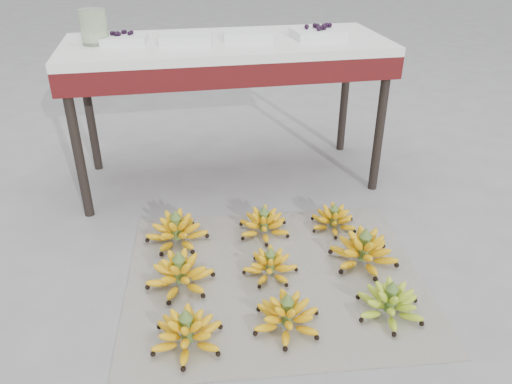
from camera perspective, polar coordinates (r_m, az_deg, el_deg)
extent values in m
plane|color=slate|center=(2.18, 0.63, -9.77)|extent=(60.00, 60.00, 0.00)
cube|color=beige|center=(2.17, 2.14, -9.71)|extent=(1.33, 1.15, 0.01)
ellipsoid|color=yellow|center=(1.88, -7.85, -15.95)|extent=(0.30, 0.30, 0.08)
ellipsoid|color=yellow|center=(1.85, -7.92, -15.19)|extent=(0.21, 0.21, 0.06)
ellipsoid|color=yellow|center=(1.83, -8.00, -14.45)|extent=(0.14, 0.14, 0.05)
cylinder|color=#4A6629|center=(1.85, -7.92, -15.19)|extent=(0.04, 0.04, 0.11)
cone|color=#4A6629|center=(1.80, -8.08, -13.61)|extent=(0.05, 0.05, 0.04)
ellipsoid|color=yellow|center=(1.92, 3.53, -14.26)|extent=(0.31, 0.31, 0.08)
ellipsoid|color=yellow|center=(1.90, 3.56, -13.51)|extent=(0.22, 0.22, 0.06)
ellipsoid|color=yellow|center=(1.88, 3.59, -12.79)|extent=(0.14, 0.14, 0.05)
cylinder|color=#4A6629|center=(1.90, 3.56, -13.51)|extent=(0.04, 0.04, 0.11)
cone|color=#4A6629|center=(1.86, 3.63, -11.96)|extent=(0.05, 0.05, 0.04)
ellipsoid|color=#8DBE2E|center=(2.04, 15.01, -12.46)|extent=(0.29, 0.29, 0.08)
ellipsoid|color=#8DBE2E|center=(2.02, 15.13, -11.73)|extent=(0.21, 0.21, 0.06)
ellipsoid|color=#8DBE2E|center=(2.00, 15.25, -11.02)|extent=(0.13, 0.13, 0.05)
cylinder|color=#4A6629|center=(2.02, 15.13, -11.73)|extent=(0.04, 0.04, 0.11)
cone|color=#4A6629|center=(1.97, 15.39, -10.21)|extent=(0.05, 0.05, 0.04)
ellipsoid|color=yellow|center=(2.13, -8.64, -9.55)|extent=(0.36, 0.36, 0.08)
ellipsoid|color=yellow|center=(2.11, -8.72, -8.77)|extent=(0.25, 0.25, 0.06)
ellipsoid|color=yellow|center=(2.08, -8.79, -8.02)|extent=(0.17, 0.17, 0.05)
cylinder|color=#4A6629|center=(2.11, -8.72, -8.77)|extent=(0.05, 0.05, 0.11)
cone|color=#4A6629|center=(2.06, -8.87, -7.16)|extent=(0.05, 0.05, 0.04)
ellipsoid|color=yellow|center=(2.16, 1.65, -8.64)|extent=(0.27, 0.27, 0.07)
ellipsoid|color=yellow|center=(2.15, 1.66, -8.01)|extent=(0.19, 0.19, 0.05)
ellipsoid|color=yellow|center=(2.13, 1.67, -7.40)|extent=(0.12, 0.12, 0.04)
cylinder|color=#4A6629|center=(2.15, 1.66, -8.01)|extent=(0.04, 0.04, 0.09)
cone|color=#4A6629|center=(2.11, 1.68, -6.71)|extent=(0.04, 0.04, 0.03)
ellipsoid|color=yellow|center=(2.28, 12.18, -6.95)|extent=(0.32, 0.32, 0.09)
ellipsoid|color=yellow|center=(2.25, 12.28, -6.15)|extent=(0.22, 0.22, 0.07)
ellipsoid|color=yellow|center=(2.23, 12.38, -5.38)|extent=(0.15, 0.15, 0.06)
cylinder|color=#4A6629|center=(2.25, 12.28, -6.15)|extent=(0.05, 0.05, 0.12)
cone|color=#4A6629|center=(2.21, 12.49, -4.50)|extent=(0.06, 0.06, 0.04)
ellipsoid|color=yellow|center=(2.39, -9.01, -4.76)|extent=(0.33, 0.33, 0.08)
ellipsoid|color=yellow|center=(2.37, -9.07, -4.02)|extent=(0.23, 0.23, 0.06)
ellipsoid|color=yellow|center=(2.35, -9.14, -3.30)|extent=(0.15, 0.15, 0.05)
cylinder|color=#4A6629|center=(2.37, -9.07, -4.02)|extent=(0.05, 0.05, 0.12)
cone|color=#4A6629|center=(2.33, -9.21, -2.48)|extent=(0.06, 0.06, 0.04)
ellipsoid|color=yellow|center=(2.42, 0.91, -3.98)|extent=(0.30, 0.30, 0.08)
ellipsoid|color=yellow|center=(2.40, 0.92, -3.32)|extent=(0.21, 0.21, 0.06)
ellipsoid|color=yellow|center=(2.39, 0.93, -2.69)|extent=(0.14, 0.14, 0.05)
cylinder|color=#4A6629|center=(2.40, 0.92, -3.32)|extent=(0.04, 0.04, 0.10)
cone|color=#4A6629|center=(2.37, 0.93, -1.97)|extent=(0.05, 0.05, 0.04)
ellipsoid|color=yellow|center=(2.49, 8.82, -3.38)|extent=(0.26, 0.26, 0.07)
ellipsoid|color=yellow|center=(2.48, 8.87, -2.79)|extent=(0.18, 0.18, 0.05)
ellipsoid|color=yellow|center=(2.46, 8.92, -2.24)|extent=(0.12, 0.12, 0.04)
cylinder|color=#4A6629|center=(2.48, 8.87, -2.79)|extent=(0.04, 0.04, 0.09)
cone|color=#4A6629|center=(2.45, 8.98, -1.60)|extent=(0.04, 0.04, 0.03)
cylinder|color=black|center=(2.57, -19.74, 4.76)|extent=(0.05, 0.05, 0.76)
cylinder|color=black|center=(2.77, 13.98, 7.34)|extent=(0.05, 0.05, 0.76)
cylinder|color=black|center=(3.09, -18.54, 8.92)|extent=(0.05, 0.05, 0.76)
cylinder|color=black|center=(3.25, 10.11, 10.97)|extent=(0.05, 0.05, 0.76)
cube|color=#490F0D|center=(2.72, -3.34, 14.89)|extent=(1.67, 0.67, 0.11)
cube|color=white|center=(2.70, -3.38, 16.49)|extent=(1.67, 0.67, 0.04)
cube|color=silver|center=(2.70, -14.82, 16.51)|extent=(0.24, 0.18, 0.04)
sphere|color=black|center=(2.74, -14.75, 17.29)|extent=(0.02, 0.02, 0.02)
sphere|color=black|center=(2.72, -16.17, 17.03)|extent=(0.02, 0.02, 0.02)
sphere|color=black|center=(2.72, -15.51, 17.10)|extent=(0.02, 0.02, 0.02)
sphere|color=black|center=(2.71, -15.78, 17.03)|extent=(0.02, 0.02, 0.02)
sphere|color=black|center=(2.70, -14.29, 17.18)|extent=(0.02, 0.02, 0.02)
sphere|color=black|center=(2.72, -14.03, 17.28)|extent=(0.02, 0.02, 0.02)
sphere|color=black|center=(2.69, -15.67, 16.98)|extent=(0.02, 0.02, 0.02)
sphere|color=black|center=(2.72, -15.96, 17.05)|extent=(0.02, 0.02, 0.02)
sphere|color=black|center=(2.74, -14.95, 17.25)|extent=(0.02, 0.02, 0.02)
sphere|color=black|center=(2.70, -15.37, 17.04)|extent=(0.02, 0.02, 0.02)
cube|color=silver|center=(2.66, -8.00, 17.02)|extent=(0.27, 0.21, 0.04)
cube|color=silver|center=(2.70, -0.92, 17.46)|extent=(0.27, 0.21, 0.04)
cube|color=silver|center=(2.77, 7.12, 17.55)|extent=(0.28, 0.21, 0.04)
sphere|color=black|center=(2.79, 6.73, 18.38)|extent=(0.03, 0.03, 0.03)
sphere|color=black|center=(2.71, 7.16, 18.06)|extent=(0.03, 0.03, 0.03)
sphere|color=black|center=(2.75, 5.80, 18.28)|extent=(0.03, 0.03, 0.03)
sphere|color=black|center=(2.73, 7.27, 18.12)|extent=(0.03, 0.03, 0.03)
sphere|color=black|center=(2.73, 7.44, 18.11)|extent=(0.03, 0.03, 0.03)
sphere|color=black|center=(2.81, 8.05, 18.37)|extent=(0.03, 0.03, 0.03)
sphere|color=black|center=(2.81, 8.42, 18.33)|extent=(0.03, 0.03, 0.03)
sphere|color=black|center=(2.78, 7.72, 18.29)|extent=(0.03, 0.03, 0.03)
sphere|color=black|center=(2.74, 7.83, 18.14)|extent=(0.03, 0.03, 0.03)
sphere|color=black|center=(2.77, 7.08, 18.30)|extent=(0.03, 0.03, 0.03)
cylinder|color=beige|center=(2.70, -18.04, 17.50)|extent=(0.14, 0.14, 0.17)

